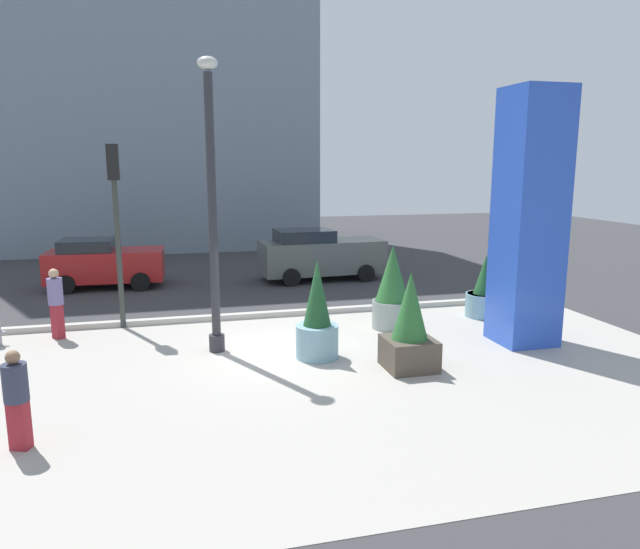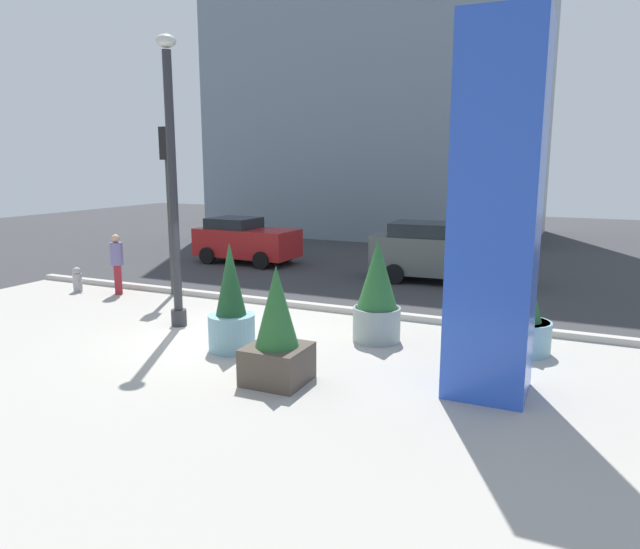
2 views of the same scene
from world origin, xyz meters
name	(u,v)px [view 1 (image 1 of 2)]	position (x,y,z in m)	size (l,w,h in m)	color
ground_plane	(259,310)	(0.00, 4.00, 0.00)	(60.00, 60.00, 0.00)	#38383A
plaza_pavement	(303,382)	(0.00, -2.00, 0.00)	(18.00, 10.00, 0.02)	#ADA89E
curb_strip	(263,315)	(0.00, 3.12, 0.08)	(18.00, 0.24, 0.16)	#B7B2A8
lamp_post	(213,214)	(-1.50, 0.37, 3.18)	(0.44, 0.44, 6.53)	#2D2D33
art_pillar_blue	(529,219)	(5.76, -0.73, 3.01)	(1.31, 1.31, 6.02)	blue
potted_plant_by_pillar	(317,320)	(0.64, -0.64, 0.88)	(0.95, 0.95, 2.24)	#7AA8B7
potted_plant_near_left	(410,328)	(2.35, -1.82, 0.89)	(1.03, 1.03, 2.10)	#4C4238
potted_plant_mid_plaza	(392,291)	(3.13, 1.21, 1.02)	(1.02, 1.02, 2.22)	gray
potted_plant_curbside	(484,294)	(6.11, 1.68, 0.67)	(1.04, 1.04, 1.78)	#7AA8B7
traffic_light_far_side	(116,207)	(-3.77, 3.02, 3.20)	(0.28, 0.42, 4.78)	#333833
car_curb_east	(104,263)	(-4.77, 8.61, 0.87)	(3.97, 2.14, 1.72)	red
car_curb_west	(320,254)	(2.93, 8.14, 0.95)	(4.65, 2.22, 1.90)	#565B56
pedestrian_on_sidewalk	(56,300)	(-5.25, 2.37, 0.99)	(0.51, 0.51, 1.77)	maroon
pedestrian_by_curb	(16,395)	(-4.77, -3.68, 0.87)	(0.46, 0.46, 1.57)	maroon
highrise_across_street	(141,38)	(-3.50, 20.34, 10.69)	(16.88, 8.71, 21.37)	gray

